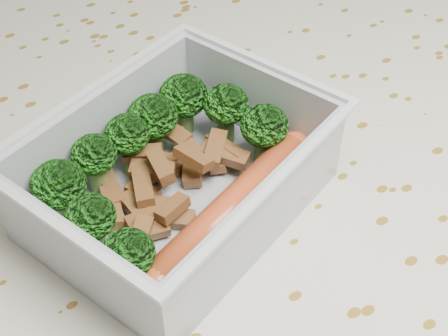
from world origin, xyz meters
TOP-DOWN VIEW (x-y plane):
  - dining_table at (0.00, 0.00)m, footprint 1.40×0.90m
  - tablecloth at (0.00, 0.00)m, footprint 1.46×0.96m
  - lunch_container at (-0.02, 0.01)m, footprint 0.23×0.20m
  - broccoli_florets at (-0.03, 0.04)m, footprint 0.18×0.14m
  - meat_pile at (-0.03, 0.02)m, footprint 0.11×0.09m
  - sausage at (-0.01, -0.03)m, footprint 0.17×0.07m

SIDE VIEW (x-z plane):
  - dining_table at x=0.00m, z-range 0.29..1.04m
  - tablecloth at x=0.00m, z-range 0.62..0.81m
  - meat_pile at x=-0.03m, z-range 0.76..0.79m
  - sausage at x=-0.01m, z-range 0.76..0.79m
  - lunch_container at x=-0.02m, z-range 0.75..0.81m
  - broccoli_florets at x=-0.03m, z-range 0.77..0.82m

